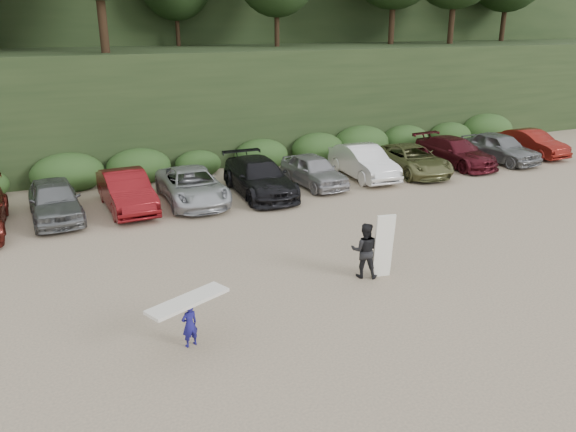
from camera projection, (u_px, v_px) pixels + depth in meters
ground at (313, 291)px, 16.37m from camera, size 120.00×120.00×0.00m
parked_cars at (215, 182)px, 24.75m from camera, size 39.53×5.97×1.64m
child_surfer at (189, 314)px, 13.35m from camera, size 2.16×1.33×1.26m
adult_surfer at (366, 250)px, 17.04m from camera, size 1.32×1.01×2.06m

